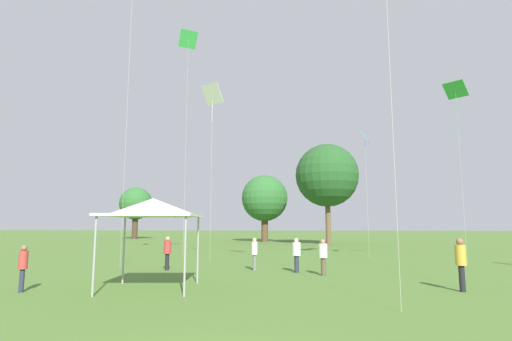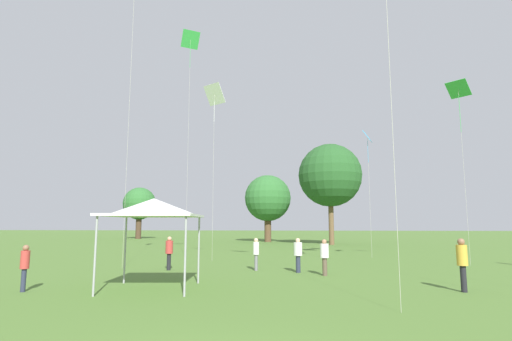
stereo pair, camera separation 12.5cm
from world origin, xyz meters
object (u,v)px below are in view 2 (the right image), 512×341
canopy_tent (154,208)px  kite_6 (214,97)px  person_standing_3 (298,252)px  person_standing_4 (462,260)px  person_standing_1 (25,263)px  distant_tree_2 (268,198)px  kite_1 (367,140)px  distant_tree_1 (330,175)px  person_standing_0 (169,250)px  kite_0 (190,45)px  distant_tree_0 (139,204)px  person_standing_5 (324,254)px  kite_2 (458,93)px  person_standing_6 (256,251)px

canopy_tent → kite_6: kite_6 is taller
person_standing_3 → person_standing_4: person_standing_4 is taller
person_standing_1 → distant_tree_2: distant_tree_2 is taller
person_standing_4 → kite_1: (-0.65, 13.77, 7.01)m
person_standing_3 → distant_tree_1: size_ratio=0.14×
canopy_tent → person_standing_0: bearing=103.0°
kite_0 → distant_tree_0: kite_0 is taller
person_standing_0 → person_standing_1: bearing=60.0°
kite_1 → distant_tree_0: (-30.40, 33.23, -2.58)m
person_standing_4 → kite_6: size_ratio=0.16×
person_standing_0 → distant_tree_0: size_ratio=0.20×
person_standing_3 → person_standing_4: bearing=-59.6°
person_standing_0 → person_standing_5: bearing=161.9°
kite_6 → distant_tree_1: bearing=-36.6°
canopy_tent → kite_6: size_ratio=0.31×
distant_tree_2 → kite_2: bearing=-65.0°
person_standing_3 → kite_1: kite_1 is taller
kite_1 → kite_2: size_ratio=0.84×
person_standing_3 → kite_1: size_ratio=0.18×
person_standing_0 → person_standing_6: bearing=175.9°
kite_0 → kite_1: kite_0 is taller
person_standing_0 → person_standing_4: 12.85m
person_standing_6 → distant_tree_1: bearing=77.4°
person_standing_1 → kite_6: size_ratio=0.14×
kite_0 → distant_tree_2: 27.37m
distant_tree_1 → kite_6: bearing=-112.5°
distant_tree_1 → distant_tree_2: distant_tree_1 is taller
person_standing_5 → kite_1: bearing=130.9°
canopy_tent → kite_1: (9.83, 14.37, 5.28)m
distant_tree_1 → distant_tree_2: bearing=137.4°
person_standing_0 → distant_tree_2: 33.58m
person_standing_0 → person_standing_3: size_ratio=1.03×
person_standing_1 → kite_0: 20.51m
canopy_tent → distant_tree_0: (-20.57, 47.59, 2.70)m
person_standing_3 → person_standing_5: size_ratio=1.01×
person_standing_5 → kite_1: 12.80m
kite_1 → distant_tree_1: bearing=68.8°
person_standing_1 → person_standing_3: person_standing_3 is taller
canopy_tent → kite_0: (-2.79, 13.52, 12.54)m
person_standing_1 → canopy_tent: size_ratio=0.44×
person_standing_5 → kite_6: kite_6 is taller
kite_0 → distant_tree_0: 39.68m
kite_6 → distant_tree_0: size_ratio=1.37×
kite_0 → kite_2: 18.37m
person_standing_0 → kite_1: (11.14, 8.67, 7.10)m
kite_1 → distant_tree_2: (-9.10, 24.51, -2.41)m
person_standing_3 → person_standing_5: (1.17, -1.02, -0.00)m
kite_2 → kite_6: bearing=83.2°
canopy_tent → kite_2: bearing=34.4°
distant_tree_0 → person_standing_4: bearing=-56.5°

